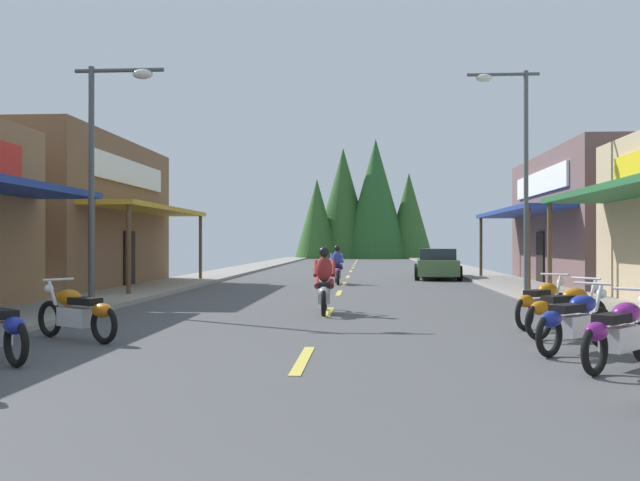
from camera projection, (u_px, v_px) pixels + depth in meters
The scene contains 17 objects.
ground at pixel (346, 281), 31.57m from camera, with size 10.72×90.16×0.10m, color #4C4C4F.
sidewalk_left at pixel (202, 278), 32.00m from camera, with size 2.51×90.16×0.12m, color gray.
sidewalk_right at pixel (494, 279), 31.13m from camera, with size 2.51×90.16×0.12m, color gray.
centerline_dashes at pixel (349, 274), 36.87m from camera, with size 0.16×67.11×0.01m.
storefront_left_far at pixel (29, 214), 25.96m from camera, with size 9.43×10.60×5.45m.
storefront_right_far at pixel (621, 219), 27.57m from camera, with size 8.06×11.08×5.21m.
streetlamp_left at pixel (105, 150), 16.86m from camera, with size 2.18×0.30×5.93m.
streetlamp_right at pixel (516, 152), 21.24m from camera, with size 2.18×0.30×6.91m.
motorcycle_parked_right_2 at pixel (619, 332), 9.13m from camera, with size 1.52×1.65×1.04m.
motorcycle_parked_right_3 at pixel (575, 320), 10.51m from camera, with size 1.60×1.57×1.04m.
motorcycle_parked_right_4 at pixel (567, 309), 12.18m from camera, with size 1.79×1.34×1.04m.
motorcycle_parked_right_5 at pixel (542, 302), 13.69m from camera, with size 1.46×1.69×1.04m.
motorcycle_parked_left_2 at pixel (77, 312), 11.78m from camera, with size 1.87×1.21×1.04m.
rider_cruising_lead at pixel (324, 286), 16.31m from camera, with size 0.60×2.14×1.57m.
rider_cruising_trailing at pixel (337, 268), 28.00m from camera, with size 0.61×2.14×1.57m.
parked_car_curbside at pixel (437, 264), 32.03m from camera, with size 2.29×4.41×1.40m.
treeline_backdrop at pixel (360, 206), 77.50m from camera, with size 15.15×10.11×13.17m.
Camera 1 is at (0.89, -1.51, 1.65)m, focal length 39.15 mm.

